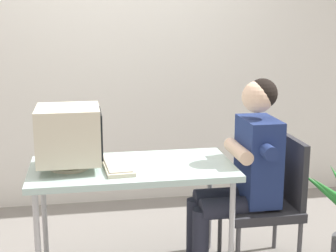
{
  "coord_description": "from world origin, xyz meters",
  "views": [
    {
      "loc": [
        -0.3,
        -3.05,
        1.7
      ],
      "look_at": [
        0.23,
        0.0,
        1.0
      ],
      "focal_mm": 53.47,
      "sensor_mm": 36.0,
      "label": 1
    }
  ],
  "objects_px": {
    "person_seated": "(244,168)",
    "desk": "(132,174)",
    "office_chair": "(270,197)",
    "crt_monitor": "(69,135)",
    "keyboard": "(117,165)"
  },
  "relations": [
    {
      "from": "crt_monitor",
      "to": "person_seated",
      "type": "xyz_separation_m",
      "value": [
        1.12,
        -0.03,
        -0.26
      ]
    },
    {
      "from": "crt_monitor",
      "to": "keyboard",
      "type": "height_order",
      "value": "crt_monitor"
    },
    {
      "from": "desk",
      "to": "office_chair",
      "type": "bearing_deg",
      "value": -1.34
    },
    {
      "from": "office_chair",
      "to": "person_seated",
      "type": "xyz_separation_m",
      "value": [
        -0.19,
        -0.0,
        0.22
      ]
    },
    {
      "from": "keyboard",
      "to": "office_chair",
      "type": "height_order",
      "value": "office_chair"
    },
    {
      "from": "office_chair",
      "to": "desk",
      "type": "bearing_deg",
      "value": 178.66
    },
    {
      "from": "desk",
      "to": "keyboard",
      "type": "height_order",
      "value": "keyboard"
    },
    {
      "from": "desk",
      "to": "crt_monitor",
      "type": "height_order",
      "value": "crt_monitor"
    },
    {
      "from": "office_chair",
      "to": "person_seated",
      "type": "height_order",
      "value": "person_seated"
    },
    {
      "from": "keyboard",
      "to": "crt_monitor",
      "type": "bearing_deg",
      "value": 175.13
    },
    {
      "from": "keyboard",
      "to": "person_seated",
      "type": "height_order",
      "value": "person_seated"
    },
    {
      "from": "person_seated",
      "to": "desk",
      "type": "bearing_deg",
      "value": 178.31
    },
    {
      "from": "office_chair",
      "to": "person_seated",
      "type": "distance_m",
      "value": 0.29
    },
    {
      "from": "crt_monitor",
      "to": "keyboard",
      "type": "xyz_separation_m",
      "value": [
        0.29,
        -0.02,
        -0.2
      ]
    },
    {
      "from": "crt_monitor",
      "to": "office_chair",
      "type": "xyz_separation_m",
      "value": [
        1.31,
        -0.03,
        -0.48
      ]
    }
  ]
}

